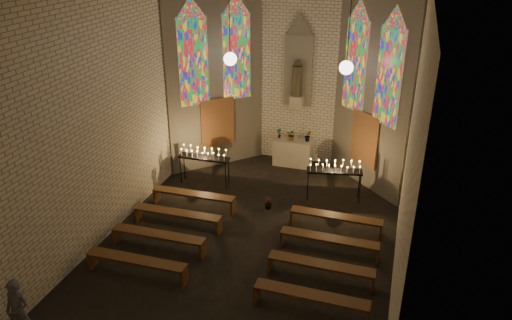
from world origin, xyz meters
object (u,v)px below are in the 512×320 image
Objects in this scene: altar at (293,153)px; visitor at (18,312)px; votive_stand_left at (204,155)px; votive_stand_right at (335,168)px; aisle_flower_pot at (268,203)px.

visitor reaches higher than altar.
votive_stand_left is 4.43m from votive_stand_right.
votive_stand_left is at bearing 81.68° from visitor.
altar is 0.80× the size of votive_stand_left.
votive_stand_right reaches higher than votive_stand_left.
altar is at bearing 41.68° from votive_stand_left.
votive_stand_left is (-2.54, -2.41, 0.60)m from altar.
votive_stand_left is 7.94m from visitor.
altar is 3.55m from votive_stand_left.
votive_stand_right is at bearing 33.20° from aisle_flower_pot.
visitor is at bearing -117.02° from aisle_flower_pot.
altar reaches higher than aisle_flower_pot.
aisle_flower_pot is at bearing -157.79° from votive_stand_right.
votive_stand_right reaches higher than aisle_flower_pot.
votive_stand_right is 9.75m from visitor.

